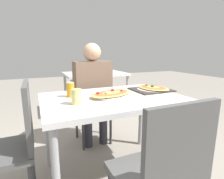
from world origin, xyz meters
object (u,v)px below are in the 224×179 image
object	(u,v)px
chair_side_left	(12,142)
drink_glass	(76,97)
person_seated	(93,86)
dining_table	(112,105)
chair_near_camera	(161,174)
chair_far_seated	(91,100)
pizza_main	(111,94)
soda_can	(70,90)
pizza_second	(153,88)

from	to	relation	value
chair_side_left	drink_glass	xyz separation A→B (m)	(0.44, -0.03, 0.28)
chair_side_left	person_seated	world-z (taller)	person_seated
dining_table	chair_side_left	bearing A→B (deg)	-174.95
dining_table	chair_near_camera	bearing A→B (deg)	-94.68
chair_far_seated	drink_glass	world-z (taller)	chair_far_seated
person_seated	drink_glass	size ratio (longest dim) A/B	10.84
person_seated	pizza_main	world-z (taller)	person_seated
dining_table	chair_near_camera	distance (m)	0.74
chair_far_seated	pizza_main	world-z (taller)	chair_far_seated
chair_near_camera	soda_can	world-z (taller)	chair_near_camera
chair_far_seated	person_seated	bearing A→B (deg)	90.00
soda_can	chair_near_camera	bearing A→B (deg)	-72.65
person_seated	pizza_main	bearing A→B (deg)	87.43
chair_near_camera	drink_glass	size ratio (longest dim) A/B	8.15
pizza_main	pizza_second	world-z (taller)	same
chair_far_seated	pizza_second	world-z (taller)	chair_far_seated
chair_far_seated	chair_side_left	distance (m)	1.12
dining_table	chair_far_seated	bearing A→B (deg)	88.10
chair_side_left	pizza_main	world-z (taller)	chair_side_left
chair_near_camera	drink_glass	xyz separation A→B (m)	(-0.27, 0.63, 0.28)
pizza_main	drink_glass	size ratio (longest dim) A/B	4.16
person_seated	pizza_main	distance (m)	0.60
drink_glass	pizza_second	distance (m)	0.83
chair_near_camera	pizza_main	size ratio (longest dim) A/B	1.96
chair_near_camera	soda_can	bearing A→B (deg)	107.35
person_seated	pizza_second	world-z (taller)	person_seated
chair_far_seated	soda_can	size ratio (longest dim) A/B	7.29
dining_table	soda_can	size ratio (longest dim) A/B	9.30
chair_near_camera	pizza_second	world-z (taller)	chair_near_camera
soda_can	dining_table	bearing A→B (deg)	-22.09
person_seated	pizza_second	xyz separation A→B (m)	(0.45, -0.54, 0.04)
chair_side_left	pizza_main	size ratio (longest dim) A/B	1.96
person_seated	pizza_second	bearing A→B (deg)	130.04
chair_side_left	soda_can	xyz separation A→B (m)	(0.44, 0.20, 0.28)
chair_side_left	pizza_second	distance (m)	1.28
chair_near_camera	person_seated	world-z (taller)	person_seated
dining_table	pizza_second	world-z (taller)	pizza_second
drink_glass	dining_table	bearing A→B (deg)	17.05
chair_side_left	person_seated	distance (m)	1.06
soda_can	drink_glass	world-z (taller)	soda_can
chair_side_left	chair_near_camera	bearing A→B (deg)	-132.86
pizza_main	soda_can	world-z (taller)	soda_can
person_seated	pizza_main	size ratio (longest dim) A/B	2.60
chair_far_seated	drink_glass	distance (m)	0.94
person_seated	soda_can	size ratio (longest dim) A/B	9.70
chair_far_seated	drink_glass	xyz separation A→B (m)	(-0.35, -0.83, 0.28)
dining_table	pizza_second	size ratio (longest dim) A/B	3.09
chair_far_seated	chair_near_camera	xyz separation A→B (m)	(-0.08, -1.45, 0.00)
chair_side_left	drink_glass	distance (m)	0.52
pizza_main	chair_near_camera	bearing A→B (deg)	-94.37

